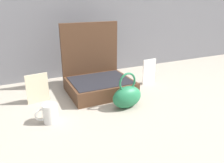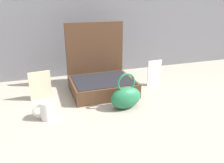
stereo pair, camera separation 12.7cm
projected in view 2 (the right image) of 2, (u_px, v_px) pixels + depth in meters
name	position (u px, v px, depth m)	size (l,w,h in m)	color
ground_plane	(113.00, 100.00, 1.34)	(6.00, 6.00, 0.00)	#9E9384
open_suitcase	(101.00, 77.00, 1.46)	(0.39, 0.34, 0.43)	#4C301E
teal_pouch_handbag	(126.00, 97.00, 1.23)	(0.19, 0.12, 0.20)	#237247
coffee_mug	(47.00, 110.00, 1.12)	(0.11, 0.07, 0.09)	white
info_card_left	(154.00, 73.00, 1.55)	(0.10, 0.01, 0.18)	white
poster_card_right	(40.00, 86.00, 1.33)	(0.13, 0.01, 0.17)	beige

